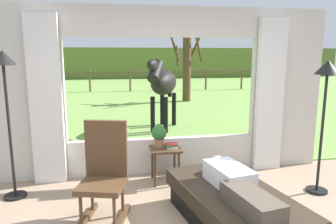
# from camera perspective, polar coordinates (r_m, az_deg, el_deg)

# --- Properties ---
(back_wall_with_window) EXTENTS (5.20, 0.12, 2.55)m
(back_wall_with_window) POSITION_cam_1_polar(r_m,az_deg,el_deg) (4.78, -0.91, 3.33)
(back_wall_with_window) COLOR beige
(back_wall_with_window) RESTS_ON ground_plane
(curtain_panel_left) EXTENTS (0.44, 0.10, 2.40)m
(curtain_panel_left) POSITION_cam_1_polar(r_m,az_deg,el_deg) (4.70, -21.47, 1.88)
(curtain_panel_left) COLOR silver
(curtain_panel_left) RESTS_ON ground_plane
(curtain_panel_right) EXTENTS (0.44, 0.10, 2.40)m
(curtain_panel_right) POSITION_cam_1_polar(r_m,az_deg,el_deg) (5.18, 18.17, 2.82)
(curtain_panel_right) COLOR silver
(curtain_panel_right) RESTS_ON ground_plane
(outdoor_pasture_lawn) EXTENTS (36.00, 21.68, 0.02)m
(outdoor_pasture_lawn) POSITION_cam_1_polar(r_m,az_deg,el_deg) (15.71, -6.85, 3.66)
(outdoor_pasture_lawn) COLOR #759E47
(outdoor_pasture_lawn) RESTS_ON ground_plane
(distant_hill_ridge) EXTENTS (36.00, 2.00, 2.40)m
(distant_hill_ridge) POSITION_cam_1_polar(r_m,az_deg,el_deg) (25.45, -7.98, 8.88)
(distant_hill_ridge) COLOR #5E7031
(distant_hill_ridge) RESTS_ON ground_plane
(recliner_sofa) EXTENTS (1.21, 1.84, 0.42)m
(recliner_sofa) POSITION_cam_1_polar(r_m,az_deg,el_deg) (3.56, 11.75, -16.85)
(recliner_sofa) COLOR black
(recliner_sofa) RESTS_ON ground_plane
(reclining_person) EXTENTS (0.45, 1.43, 0.22)m
(reclining_person) POSITION_cam_1_polar(r_m,az_deg,el_deg) (3.40, 12.25, -12.65)
(reclining_person) COLOR silver
(reclining_person) RESTS_ON recliner_sofa
(rocking_chair) EXTENTS (0.62, 0.78, 1.12)m
(rocking_chair) POSITION_cam_1_polar(r_m,az_deg,el_deg) (3.60, -11.59, -10.84)
(rocking_chair) COLOR #4C331E
(rocking_chair) RESTS_ON ground_plane
(side_table) EXTENTS (0.44, 0.44, 0.52)m
(side_table) POSITION_cam_1_polar(r_m,az_deg,el_deg) (4.55, -0.52, -7.69)
(side_table) COLOR #4C331E
(side_table) RESTS_ON ground_plane
(potted_plant) EXTENTS (0.22, 0.22, 0.32)m
(potted_plant) POSITION_cam_1_polar(r_m,az_deg,el_deg) (4.51, -1.65, -4.16)
(potted_plant) COLOR #9E6042
(potted_plant) RESTS_ON side_table
(book_stack) EXTENTS (0.20, 0.15, 0.08)m
(book_stack) POSITION_cam_1_polar(r_m,az_deg,el_deg) (4.46, 0.79, -6.24)
(book_stack) COLOR beige
(book_stack) RESTS_ON side_table
(floor_lamp_left) EXTENTS (0.32, 0.32, 1.90)m
(floor_lamp_left) POSITION_cam_1_polar(r_m,az_deg,el_deg) (4.33, -27.76, 5.16)
(floor_lamp_left) COLOR black
(floor_lamp_left) RESTS_ON ground_plane
(floor_lamp_right) EXTENTS (0.32, 0.32, 1.78)m
(floor_lamp_right) POSITION_cam_1_polar(r_m,az_deg,el_deg) (4.49, 27.00, 4.11)
(floor_lamp_right) COLOR black
(floor_lamp_right) RESTS_ON ground_plane
(horse) EXTENTS (1.07, 1.78, 1.73)m
(horse) POSITION_cam_1_polar(r_m,az_deg,el_deg) (7.58, -0.95, 5.24)
(horse) COLOR black
(horse) RESTS_ON outdoor_pasture_lawn
(pasture_tree) EXTENTS (1.31, 1.22, 2.68)m
(pasture_tree) POSITION_cam_1_polar(r_m,az_deg,el_deg) (12.37, 3.47, 8.53)
(pasture_tree) COLOR #4C3823
(pasture_tree) RESTS_ON outdoor_pasture_lawn
(pasture_fence_line) EXTENTS (16.10, 0.10, 1.10)m
(pasture_fence_line) POSITION_cam_1_polar(r_m,az_deg,el_deg) (16.02, -6.97, 6.42)
(pasture_fence_line) COLOR brown
(pasture_fence_line) RESTS_ON outdoor_pasture_lawn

